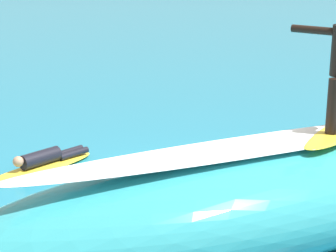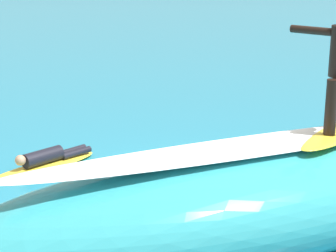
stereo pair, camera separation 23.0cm
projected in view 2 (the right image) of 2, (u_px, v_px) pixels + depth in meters
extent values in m
plane|color=teal|center=(173.00, 199.00, 9.90)|extent=(120.00, 120.00, 0.00)
ellipsoid|color=teal|center=(262.00, 199.00, 8.08)|extent=(8.56, 3.64, 1.45)
ellipsoid|color=white|center=(264.00, 144.00, 7.87)|extent=(7.09, 1.96, 0.08)
cylinder|color=black|center=(331.00, 107.00, 8.00)|extent=(0.16, 0.16, 0.75)
cylinder|color=black|center=(311.00, 30.00, 8.21)|extent=(0.45, 0.55, 0.11)
ellipsoid|color=yellow|center=(43.00, 166.00, 11.25)|extent=(2.23, 1.69, 0.10)
cylinder|color=black|center=(43.00, 157.00, 11.20)|extent=(0.81, 0.65, 0.28)
sphere|color=tan|center=(20.00, 160.00, 10.85)|extent=(0.20, 0.20, 0.20)
cylinder|color=black|center=(71.00, 151.00, 11.77)|extent=(0.62, 0.45, 0.12)
cylinder|color=black|center=(76.00, 153.00, 11.66)|extent=(0.62, 0.45, 0.12)
ellipsoid|color=white|center=(99.00, 243.00, 8.24)|extent=(0.74, 0.71, 0.18)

